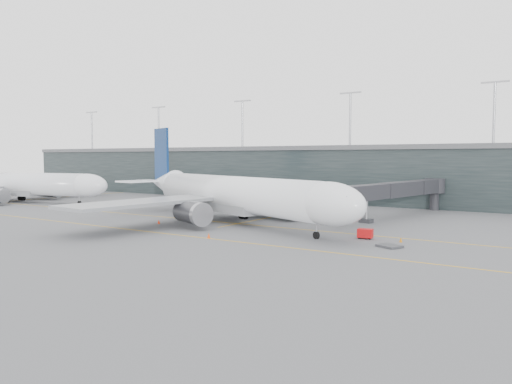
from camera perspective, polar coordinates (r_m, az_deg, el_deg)
The scene contains 18 objects.
ground at distance 97.38m, azimuth -3.15°, elevation -3.16°, with size 320.00×320.00×0.00m, color #525256.
taxiline_a at distance 94.21m, azimuth -4.60°, elevation -3.40°, with size 160.00×0.25×0.02m, color gold.
taxiline_b at distance 82.28m, azimuth -11.46°, elevation -4.54°, with size 160.00×0.25×0.02m, color gold.
taxiline_lead_main at distance 111.56m, azimuth 5.04°, elevation -2.25°, with size 0.25×60.00×0.02m, color gold.
taxiline_lead_adj at distance 164.97m, azimuth -20.26°, elevation -0.46°, with size 0.25×60.00×0.02m, color gold.
terminal at distance 147.45m, azimuth 10.33°, elevation 2.19°, with size 240.00×36.00×29.00m.
main_aircraft at distance 92.38m, azimuth -2.78°, elevation -0.25°, with size 64.61×59.69×18.84m.
jet_bridge at distance 107.83m, azimuth 16.08°, elevation 0.31°, with size 11.37×47.79×7.30m.
second_aircraft at distance 149.36m, azimuth -25.68°, elevation 0.83°, with size 61.87×57.37×17.42m.
gse_cart at distance 76.09m, azimuth 12.37°, elevation -4.63°, with size 2.36×1.68×1.49m.
baggage_dolly at distance 69.83m, azimuth 15.00°, elevation -5.98°, with size 2.97×2.37×0.30m, color #36363B.
uld_a at distance 107.75m, azimuth -2.07°, elevation -1.97°, with size 2.30×2.06×1.74m.
uld_b at distance 109.39m, azimuth -0.68°, elevation -1.90°, with size 1.88×1.52×1.68m.
uld_c at distance 105.43m, azimuth -0.11°, elevation -2.08°, with size 2.06×1.68×1.80m.
cone_nose at distance 74.31m, azimuth 16.22°, elevation -5.26°, with size 0.46×0.46×0.73m, color #CC700B.
cone_wing_stbd at distance 75.19m, azimuth -5.43°, elevation -4.98°, with size 0.50×0.50×0.80m, color #F2470D.
cone_wing_port at distance 101.66m, azimuth 5.20°, elevation -2.65°, with size 0.47×0.47×0.75m, color #CB510B.
cone_tail at distance 92.82m, azimuth -11.05°, elevation -3.34°, with size 0.48×0.48×0.76m, color #F6360D.
Camera 1 is at (57.31, -77.79, 12.12)m, focal length 35.00 mm.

